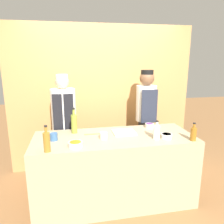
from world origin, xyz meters
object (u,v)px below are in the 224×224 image
object	(u,v)px
cutting_board	(124,132)
bottle_vinegar	(47,141)
bottle_amber	(193,134)
cup_cream	(104,136)
bottle_clear	(157,132)
sauce_bowl_orange	(75,144)
bottle_oil	(74,123)
chef_right	(146,118)
sauce_bowl_yellow	(167,136)
wooden_spoon	(98,133)
sauce_bowl_purple	(149,125)
cup_blue	(54,137)
chef_left	(64,126)

from	to	relation	value
cutting_board	bottle_vinegar	world-z (taller)	bottle_vinegar
bottle_amber	cup_cream	bearing A→B (deg)	166.72
bottle_clear	sauce_bowl_orange	bearing A→B (deg)	-176.12
bottle_oil	chef_right	xyz separation A→B (m)	(1.12, 0.38, -0.09)
sauce_bowl_yellow	sauce_bowl_orange	world-z (taller)	sauce_bowl_orange
bottle_vinegar	bottle_oil	bearing A→B (deg)	61.80
bottle_vinegar	wooden_spoon	xyz separation A→B (m)	(0.60, 0.44, -0.10)
bottle_oil	cutting_board	bearing A→B (deg)	-11.44
sauce_bowl_purple	bottle_amber	bearing A→B (deg)	-59.70
bottle_vinegar	cup_blue	distance (m)	0.34
sauce_bowl_orange	chef_right	xyz separation A→B (m)	(1.12, 0.87, 0.01)
sauce_bowl_orange	bottle_oil	distance (m)	0.49
sauce_bowl_orange	bottle_oil	size ratio (longest dim) A/B	0.47
sauce_bowl_orange	chef_left	size ratio (longest dim) A/B	0.10
cup_blue	wooden_spoon	distance (m)	0.56
bottle_oil	bottle_amber	world-z (taller)	bottle_oil
bottle_vinegar	cup_blue	xyz separation A→B (m)	(0.05, 0.32, -0.07)
chef_right	bottle_oil	bearing A→B (deg)	-161.12
chef_right	sauce_bowl_purple	bearing A→B (deg)	-100.65
bottle_vinegar	sauce_bowl_purple	bearing A→B (deg)	23.18
cup_blue	wooden_spoon	xyz separation A→B (m)	(0.55, 0.12, -0.03)
bottle_oil	wooden_spoon	world-z (taller)	bottle_oil
chef_right	sauce_bowl_yellow	bearing A→B (deg)	-90.87
sauce_bowl_purple	bottle_oil	world-z (taller)	bottle_oil
cutting_board	chef_left	distance (m)	0.94
bottle_oil	bottle_amber	size ratio (longest dim) A/B	1.53
sauce_bowl_purple	bottle_clear	distance (m)	0.45
sauce_bowl_orange	sauce_bowl_purple	xyz separation A→B (m)	(1.06, 0.51, -0.00)
cup_blue	cutting_board	bearing A→B (deg)	6.27
bottle_oil	cup_cream	world-z (taller)	bottle_oil
chef_left	sauce_bowl_yellow	bearing A→B (deg)	-32.81
sauce_bowl_orange	chef_left	bearing A→B (deg)	99.05
bottle_oil	bottle_clear	size ratio (longest dim) A/B	1.46
bottle_amber	bottle_oil	bearing A→B (deg)	158.45
bottle_clear	chef_right	world-z (taller)	chef_right
cup_blue	chef_left	bearing A→B (deg)	79.66
sauce_bowl_yellow	sauce_bowl_orange	bearing A→B (deg)	-176.81
sauce_bowl_purple	chef_left	bearing A→B (deg)	163.33
bottle_vinegar	chef_right	bearing A→B (deg)	33.42
wooden_spoon	chef_right	size ratio (longest dim) A/B	0.16
bottle_oil	sauce_bowl_orange	bearing A→B (deg)	-89.98
bottle_clear	wooden_spoon	xyz separation A→B (m)	(-0.68, 0.30, -0.08)
cutting_board	bottle_clear	world-z (taller)	bottle_clear
sauce_bowl_purple	bottle_oil	size ratio (longest dim) A/B	0.35
sauce_bowl_yellow	bottle_oil	xyz separation A→B (m)	(-1.11, 0.42, 0.10)
cup_blue	bottle_vinegar	bearing A→B (deg)	-98.20
chef_left	chef_right	distance (m)	1.26
cutting_board	chef_right	xyz separation A→B (m)	(0.48, 0.51, 0.03)
sauce_bowl_purple	chef_right	world-z (taller)	chef_right
sauce_bowl_yellow	bottle_oil	size ratio (longest dim) A/B	0.39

